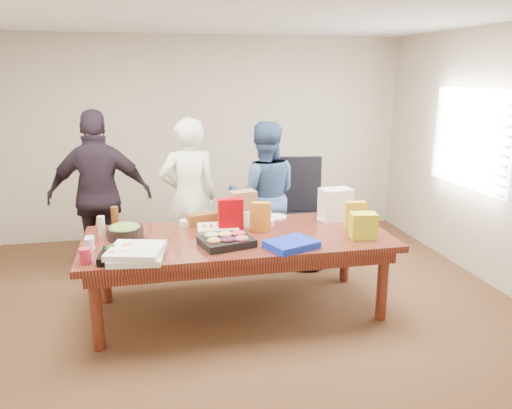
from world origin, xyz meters
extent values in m
cube|color=#47301E|center=(0.00, 0.00, -0.01)|extent=(5.50, 5.00, 0.02)
cube|color=white|center=(0.00, 0.00, 2.71)|extent=(5.50, 5.00, 0.02)
cube|color=beige|center=(0.00, 2.50, 1.35)|extent=(5.50, 0.04, 2.70)
cube|color=beige|center=(0.00, -2.50, 1.35)|extent=(5.50, 0.04, 2.70)
cube|color=beige|center=(2.75, 0.00, 1.35)|extent=(0.04, 5.00, 2.70)
cube|color=white|center=(2.72, 0.60, 1.50)|extent=(0.03, 1.40, 1.10)
cube|color=beige|center=(2.68, 0.60, 1.50)|extent=(0.04, 1.36, 1.00)
cube|color=#4C1C0F|center=(0.00, 0.00, 0.38)|extent=(2.80, 1.20, 0.75)
cube|color=black|center=(0.98, 1.04, 0.60)|extent=(0.70, 0.70, 1.20)
imported|color=white|center=(-0.36, 1.02, 0.88)|extent=(0.68, 0.48, 1.76)
imported|color=#354F80|center=(0.49, 1.06, 0.85)|extent=(0.92, 0.77, 1.70)
imported|color=black|center=(-1.30, 1.11, 0.93)|extent=(1.10, 0.48, 1.85)
cube|color=black|center=(-0.99, -0.40, 0.78)|extent=(0.45, 0.36, 0.06)
cube|color=black|center=(-0.15, -0.24, 0.78)|extent=(0.51, 0.44, 0.07)
cube|color=silver|center=(-0.17, 0.13, 0.78)|extent=(0.39, 0.30, 0.07)
cylinder|color=black|center=(-1.02, 0.15, 0.80)|extent=(0.39, 0.39, 0.11)
cube|color=#132CC6|center=(0.39, -0.42, 0.78)|extent=(0.49, 0.43, 0.06)
cube|color=#AA0008|center=(-0.06, 0.08, 0.92)|extent=(0.23, 0.10, 0.33)
cube|color=yellow|center=(1.11, -0.08, 0.89)|extent=(0.20, 0.10, 0.29)
cube|color=orange|center=(0.24, 0.10, 0.89)|extent=(0.19, 0.12, 0.28)
cylinder|color=silver|center=(0.12, 0.32, 0.82)|extent=(0.11, 0.11, 0.14)
cylinder|color=#CED22C|center=(0.06, 0.49, 0.84)|extent=(0.07, 0.07, 0.17)
cylinder|color=#602F12|center=(-1.12, 0.46, 0.86)|extent=(0.08, 0.08, 0.22)
cylinder|color=beige|center=(-1.23, 0.24, 0.85)|extent=(0.08, 0.08, 0.19)
cube|color=#E99501|center=(0.31, 0.48, 0.79)|extent=(0.25, 0.21, 0.07)
cube|color=brown|center=(-0.29, 0.42, 0.81)|extent=(0.31, 0.20, 0.12)
cube|color=#976A45|center=(0.12, 0.38, 0.92)|extent=(0.28, 0.21, 0.33)
cylinder|color=#BC2138|center=(-1.30, -0.43, 0.81)|extent=(0.10, 0.10, 0.12)
cylinder|color=white|center=(-1.30, -0.13, 0.80)|extent=(0.08, 0.08, 0.11)
cylinder|color=silver|center=(-1.30, -0.08, 0.81)|extent=(0.09, 0.09, 0.11)
cube|color=white|center=(-0.91, -0.42, 0.77)|extent=(0.47, 0.47, 0.05)
cube|color=white|center=(-0.91, -0.42, 0.82)|extent=(0.51, 0.51, 0.05)
cylinder|color=silver|center=(1.01, 0.32, 0.76)|extent=(0.31, 0.31, 0.02)
cylinder|color=white|center=(0.48, 0.52, 0.76)|extent=(0.28, 0.28, 0.01)
cylinder|color=beige|center=(0.33, 0.25, 0.78)|extent=(0.16, 0.16, 0.06)
cylinder|color=white|center=(-0.44, 0.43, 0.78)|extent=(0.17, 0.17, 0.05)
cube|color=white|center=(1.06, 0.31, 0.91)|extent=(0.32, 0.25, 0.32)
cube|color=yellow|center=(1.10, -0.30, 0.87)|extent=(0.25, 0.19, 0.23)
camera|label=1|loc=(-0.76, -4.34, 2.20)|focal=35.14mm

